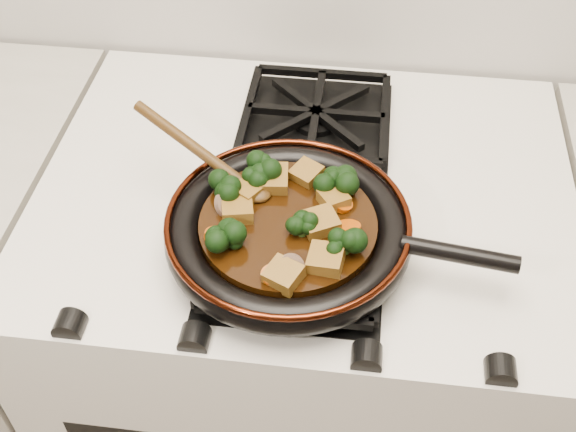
# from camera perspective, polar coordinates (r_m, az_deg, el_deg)

# --- Properties ---
(stove) EXTENTS (0.76, 0.60, 0.90)m
(stove) POSITION_cam_1_polar(r_m,az_deg,el_deg) (1.38, 1.08, -11.31)
(stove) COLOR silver
(stove) RESTS_ON ground
(burner_grate_front) EXTENTS (0.23, 0.23, 0.03)m
(burner_grate_front) POSITION_cam_1_polar(r_m,az_deg,el_deg) (0.92, 0.49, -2.90)
(burner_grate_front) COLOR black
(burner_grate_front) RESTS_ON stove
(burner_grate_back) EXTENTS (0.23, 0.23, 0.03)m
(burner_grate_back) POSITION_cam_1_polar(r_m,az_deg,el_deg) (1.12, 2.22, 7.82)
(burner_grate_back) COLOR black
(burner_grate_back) RESTS_ON stove
(skillet) EXTENTS (0.44, 0.31, 0.05)m
(skillet) POSITION_cam_1_polar(r_m,az_deg,el_deg) (0.91, 0.15, -1.17)
(skillet) COLOR black
(skillet) RESTS_ON burner_grate_front
(braising_sauce) EXTENTS (0.22, 0.22, 0.02)m
(braising_sauce) POSITION_cam_1_polar(r_m,az_deg,el_deg) (0.90, 0.00, -0.93)
(braising_sauce) COLOR black
(braising_sauce) RESTS_ON skillet
(tofu_cube_0) EXTENTS (0.05, 0.05, 0.02)m
(tofu_cube_0) POSITION_cam_1_polar(r_m,az_deg,el_deg) (0.92, -3.17, 1.94)
(tofu_cube_0) COLOR brown
(tofu_cube_0) RESTS_ON braising_sauce
(tofu_cube_1) EXTENTS (0.05, 0.05, 0.03)m
(tofu_cube_1) POSITION_cam_1_polar(r_m,az_deg,el_deg) (0.88, 2.54, -0.58)
(tofu_cube_1) COLOR brown
(tofu_cube_1) RESTS_ON braising_sauce
(tofu_cube_2) EXTENTS (0.05, 0.05, 0.02)m
(tofu_cube_2) POSITION_cam_1_polar(r_m,az_deg,el_deg) (0.95, 1.48, 3.35)
(tofu_cube_2) COLOR brown
(tofu_cube_2) RESTS_ON braising_sauce
(tofu_cube_3) EXTENTS (0.05, 0.05, 0.02)m
(tofu_cube_3) POSITION_cam_1_polar(r_m,az_deg,el_deg) (0.90, -4.02, 0.39)
(tofu_cube_3) COLOR brown
(tofu_cube_3) RESTS_ON braising_sauce
(tofu_cube_4) EXTENTS (0.04, 0.05, 0.03)m
(tofu_cube_4) POSITION_cam_1_polar(r_m,az_deg,el_deg) (0.94, -1.12, 2.86)
(tofu_cube_4) COLOR brown
(tofu_cube_4) RESTS_ON braising_sauce
(tofu_cube_5) EXTENTS (0.05, 0.04, 0.03)m
(tofu_cube_5) POSITION_cam_1_polar(r_m,az_deg,el_deg) (0.84, 3.01, -3.48)
(tofu_cube_5) COLOR brown
(tofu_cube_5) RESTS_ON braising_sauce
(tofu_cube_6) EXTENTS (0.05, 0.05, 0.02)m
(tofu_cube_6) POSITION_cam_1_polar(r_m,az_deg,el_deg) (0.91, 3.62, 1.29)
(tofu_cube_6) COLOR brown
(tofu_cube_6) RESTS_ON braising_sauce
(tofu_cube_7) EXTENTS (0.05, 0.05, 0.03)m
(tofu_cube_7) POSITION_cam_1_polar(r_m,az_deg,el_deg) (0.83, -0.34, -4.71)
(tofu_cube_7) COLOR brown
(tofu_cube_7) RESTS_ON braising_sauce
(broccoli_floret_0) EXTENTS (0.07, 0.07, 0.07)m
(broccoli_floret_0) POSITION_cam_1_polar(r_m,az_deg,el_deg) (0.93, -2.20, 2.71)
(broccoli_floret_0) COLOR black
(broccoli_floret_0) RESTS_ON braising_sauce
(broccoli_floret_1) EXTENTS (0.06, 0.06, 0.06)m
(broccoli_floret_1) POSITION_cam_1_polar(r_m,az_deg,el_deg) (0.87, 1.14, -1.01)
(broccoli_floret_1) COLOR black
(broccoli_floret_1) RESTS_ON braising_sauce
(broccoli_floret_2) EXTENTS (0.08, 0.08, 0.06)m
(broccoli_floret_2) POSITION_cam_1_polar(r_m,az_deg,el_deg) (0.93, 3.58, 2.63)
(broccoli_floret_2) COLOR black
(broccoli_floret_2) RESTS_ON braising_sauce
(broccoli_floret_3) EXTENTS (0.08, 0.08, 0.07)m
(broccoli_floret_3) POSITION_cam_1_polar(r_m,az_deg,el_deg) (0.93, 4.57, 2.52)
(broccoli_floret_3) COLOR black
(broccoli_floret_3) RESTS_ON braising_sauce
(broccoli_floret_4) EXTENTS (0.08, 0.08, 0.06)m
(broccoli_floret_4) POSITION_cam_1_polar(r_m,az_deg,el_deg) (0.94, -2.05, 3.36)
(broccoli_floret_4) COLOR black
(broccoli_floret_4) RESTS_ON braising_sauce
(broccoli_floret_5) EXTENTS (0.09, 0.09, 0.07)m
(broccoli_floret_5) POSITION_cam_1_polar(r_m,az_deg,el_deg) (0.85, 4.52, -2.28)
(broccoli_floret_5) COLOR black
(broccoli_floret_5) RESTS_ON braising_sauce
(broccoli_floret_6) EXTENTS (0.08, 0.08, 0.06)m
(broccoli_floret_6) POSITION_cam_1_polar(r_m,az_deg,el_deg) (0.86, -5.06, -1.96)
(broccoli_floret_6) COLOR black
(broccoli_floret_6) RESTS_ON braising_sauce
(broccoli_floret_7) EXTENTS (0.09, 0.09, 0.07)m
(broccoli_floret_7) POSITION_cam_1_polar(r_m,az_deg,el_deg) (0.92, -4.86, 1.85)
(broccoli_floret_7) COLOR black
(broccoli_floret_7) RESTS_ON braising_sauce
(carrot_coin_0) EXTENTS (0.03, 0.03, 0.01)m
(carrot_coin_0) POSITION_cam_1_polar(r_m,az_deg,el_deg) (0.93, -3.20, 2.09)
(carrot_coin_0) COLOR #AB4004
(carrot_coin_0) RESTS_ON braising_sauce
(carrot_coin_1) EXTENTS (0.03, 0.03, 0.02)m
(carrot_coin_1) POSITION_cam_1_polar(r_m,az_deg,el_deg) (0.91, 4.25, 0.97)
(carrot_coin_1) COLOR #AB4004
(carrot_coin_1) RESTS_ON braising_sauce
(carrot_coin_2) EXTENTS (0.03, 0.03, 0.02)m
(carrot_coin_2) POSITION_cam_1_polar(r_m,az_deg,el_deg) (0.88, 4.78, -0.92)
(carrot_coin_2) COLOR #AB4004
(carrot_coin_2) RESTS_ON braising_sauce
(carrot_coin_3) EXTENTS (0.03, 0.03, 0.01)m
(carrot_coin_3) POSITION_cam_1_polar(r_m,az_deg,el_deg) (0.83, -1.25, -4.70)
(carrot_coin_3) COLOR #AB4004
(carrot_coin_3) RESTS_ON braising_sauce
(carrot_coin_4) EXTENTS (0.03, 0.03, 0.01)m
(carrot_coin_4) POSITION_cam_1_polar(r_m,az_deg,el_deg) (0.83, -0.67, -4.86)
(carrot_coin_4) COLOR #AB4004
(carrot_coin_4) RESTS_ON braising_sauce
(carrot_coin_5) EXTENTS (0.03, 0.03, 0.02)m
(carrot_coin_5) POSITION_cam_1_polar(r_m,az_deg,el_deg) (0.88, -5.62, -1.61)
(carrot_coin_5) COLOR #AB4004
(carrot_coin_5) RESTS_ON braising_sauce
(mushroom_slice_0) EXTENTS (0.04, 0.03, 0.03)m
(mushroom_slice_0) POSITION_cam_1_polar(r_m,az_deg,el_deg) (0.84, 0.22, -4.09)
(mushroom_slice_0) COLOR brown
(mushroom_slice_0) RESTS_ON braising_sauce
(mushroom_slice_1) EXTENTS (0.04, 0.05, 0.03)m
(mushroom_slice_1) POSITION_cam_1_polar(r_m,az_deg,el_deg) (0.91, -4.74, 0.96)
(mushroom_slice_1) COLOR brown
(mushroom_slice_1) RESTS_ON braising_sauce
(mushroom_slice_2) EXTENTS (0.04, 0.05, 0.03)m
(mushroom_slice_2) POSITION_cam_1_polar(r_m,az_deg,el_deg) (0.94, -2.51, 2.80)
(mushroom_slice_2) COLOR brown
(mushroom_slice_2) RESTS_ON braising_sauce
(wooden_spoon) EXTENTS (0.13, 0.08, 0.19)m
(wooden_spoon) POSITION_cam_1_polar(r_m,az_deg,el_deg) (0.94, -5.31, 3.86)
(wooden_spoon) COLOR #40280D
(wooden_spoon) RESTS_ON braising_sauce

